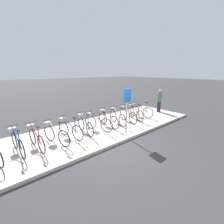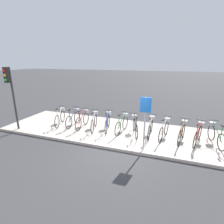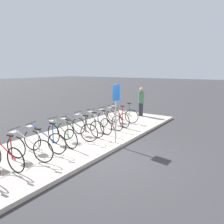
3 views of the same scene
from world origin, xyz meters
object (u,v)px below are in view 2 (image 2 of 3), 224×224
Objects in this scene: parked_bicycle_7 at (151,127)px; parked_bicycle_0 at (60,117)px; parked_bicycle_2 at (83,119)px; parked_bicycle_6 at (135,125)px; parked_bicycle_3 at (94,121)px; parked_bicycle_1 at (74,118)px; parked_bicycle_9 at (182,132)px; parked_bicycle_11 at (215,134)px; traffic_light at (10,86)px; parked_bicycle_10 at (198,134)px; parked_bicycle_8 at (164,129)px; sign_post at (145,115)px; parked_bicycle_5 at (122,123)px; parked_bicycle_4 at (108,122)px.

parked_bicycle_0 is at bearing -178.45° from parked_bicycle_7.
parked_bicycle_2 and parked_bicycle_6 have the same top height.
parked_bicycle_0 is 2.16m from parked_bicycle_3.
parked_bicycle_1 and parked_bicycle_9 have the same top height.
parked_bicycle_7 is (0.75, 0.09, 0.00)m from parked_bicycle_6.
parked_bicycle_11 is at bearing 1.09° from parked_bicycle_0.
parked_bicycle_3 is 4.58m from traffic_light.
parked_bicycle_1 is 1.04× the size of parked_bicycle_10.
parked_bicycle_8 is 1.00× the size of parked_bicycle_11.
parked_bicycle_0 and parked_bicycle_1 have the same top height.
sign_post is (3.60, -1.47, 1.06)m from parked_bicycle_2.
parked_bicycle_0 is 0.96× the size of parked_bicycle_5.
parked_bicycle_2 is at bearing 172.60° from parked_bicycle_3.
parked_bicycle_10 is 0.51× the size of traffic_light.
parked_bicycle_1 is at bearing 178.58° from parked_bicycle_9.
sign_post is (-1.51, -1.40, 1.06)m from parked_bicycle_9.
parked_bicycle_6 is (2.92, -0.02, 0.00)m from parked_bicycle_2.
parked_bicycle_0 and parked_bicycle_9 have the same top height.
parked_bicycle_3 is at bearing -0.86° from parked_bicycle_0.
parked_bicycle_0 and parked_bicycle_3 have the same top height.
parked_bicycle_11 is 0.76× the size of sign_post.
parked_bicycle_1 is 1.02× the size of parked_bicycle_4.
parked_bicycle_6 is at bearing -179.09° from parked_bicycle_8.
parked_bicycle_2 is at bearing -177.22° from parked_bicycle_4.
parked_bicycle_8 is (2.09, -0.07, 0.00)m from parked_bicycle_5.
parked_bicycle_3 is 1.52m from parked_bicycle_5.
parked_bicycle_9 is (3.68, -0.14, 0.00)m from parked_bicycle_4.
parked_bicycle_10 is 0.75× the size of sign_post.
parked_bicycle_7 is 7.30m from traffic_light.
parked_bicycle_4 and parked_bicycle_11 have the same top height.
parked_bicycle_10 is (0.67, -0.00, 0.00)m from parked_bicycle_9.
parked_bicycle_1 is at bearing 159.98° from sign_post.
sign_post reaches higher than parked_bicycle_0.
parked_bicycle_11 is at bearing 13.27° from parked_bicycle_10.
parked_bicycle_9 is at bearing -5.92° from parked_bicycle_8.
parked_bicycle_6 is 0.97× the size of parked_bicycle_9.
traffic_light is at bearing -168.49° from parked_bicycle_8.
parked_bicycle_6 is (4.35, 0.05, 0.00)m from parked_bicycle_0.
parked_bicycle_1 is at bearing 178.64° from parked_bicycle_6.
parked_bicycle_6 is at bearing -178.32° from parked_bicycle_11.
parked_bicycle_0 is at bearing -170.83° from parked_bicycle_1.
parked_bicycle_8 is 1.00× the size of parked_bicycle_9.
parked_bicycle_11 is at bearing 0.24° from parked_bicycle_7.
parked_bicycle_10 is at bearing -0.78° from parked_bicycle_2.
parked_bicycle_3 and parked_bicycle_5 have the same top height.
sign_post is at bearing 0.46° from traffic_light.
parked_bicycle_2 is at bearing -178.82° from parked_bicycle_7.
parked_bicycle_4 and parked_bicycle_5 have the same top height.
parked_bicycle_0 is 0.74× the size of sign_post.
parked_bicycle_5 is 1.01× the size of parked_bicycle_9.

